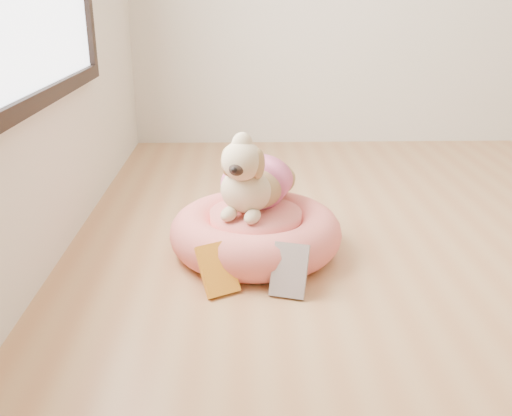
{
  "coord_description": "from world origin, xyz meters",
  "views": [
    {
      "loc": [
        -1.25,
        -1.84,
        1.02
      ],
      "look_at": [
        -1.19,
        0.3,
        0.22
      ],
      "focal_mm": 40.0,
      "sensor_mm": 36.0,
      "label": 1
    }
  ],
  "objects_px": {
    "pet_bed": "(256,232)",
    "book_white": "(289,270)",
    "book_yellow": "(218,269)",
    "dog": "(253,167)"
  },
  "relations": [
    {
      "from": "dog",
      "to": "book_white",
      "type": "bearing_deg",
      "value": -53.9
    },
    {
      "from": "book_white",
      "to": "pet_bed",
      "type": "bearing_deg",
      "value": 124.86
    },
    {
      "from": "dog",
      "to": "book_yellow",
      "type": "distance_m",
      "value": 0.48
    },
    {
      "from": "dog",
      "to": "book_white",
      "type": "distance_m",
      "value": 0.49
    },
    {
      "from": "pet_bed",
      "to": "dog",
      "type": "xyz_separation_m",
      "value": [
        -0.01,
        0.04,
        0.27
      ]
    },
    {
      "from": "pet_bed",
      "to": "book_white",
      "type": "height_order",
      "value": "pet_bed"
    },
    {
      "from": "book_yellow",
      "to": "pet_bed",
      "type": "bearing_deg",
      "value": 37.66
    },
    {
      "from": "pet_bed",
      "to": "book_yellow",
      "type": "relative_size",
      "value": 3.72
    },
    {
      "from": "pet_bed",
      "to": "book_yellow",
      "type": "bearing_deg",
      "value": -113.87
    },
    {
      "from": "pet_bed",
      "to": "dog",
      "type": "height_order",
      "value": "dog"
    }
  ]
}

